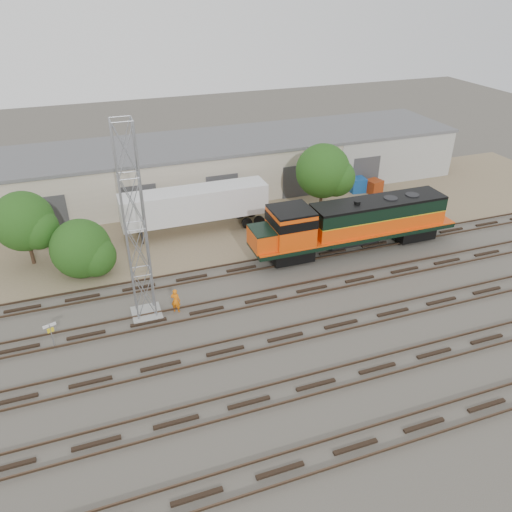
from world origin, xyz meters
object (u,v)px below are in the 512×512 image
object	(u,v)px
locomotive	(352,224)
signal_tower	(135,230)
semi_trailer	(198,204)
worker	(176,301)

from	to	relation	value
locomotive	signal_tower	size ratio (longest dim) A/B	1.34
signal_tower	semi_trailer	size ratio (longest dim) A/B	1.03
locomotive	worker	bearing A→B (deg)	-166.25
locomotive	signal_tower	distance (m)	18.31
signal_tower	worker	size ratio (longest dim) A/B	7.38
locomotive	signal_tower	xyz separation A→B (m)	(-17.52, -3.47, 4.05)
signal_tower	worker	bearing A→B (deg)	-9.32
locomotive	signal_tower	bearing A→B (deg)	-168.80
worker	locomotive	bearing A→B (deg)	-136.58
locomotive	semi_trailer	world-z (taller)	locomotive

